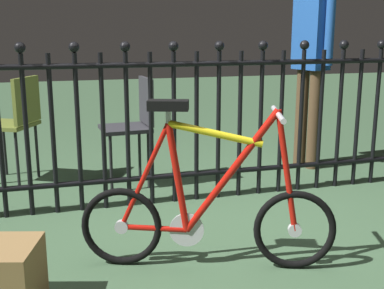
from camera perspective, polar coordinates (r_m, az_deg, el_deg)
The scene contains 7 objects.
ground_plane at distance 2.90m, azimuth 2.31°, elevation -11.67°, with size 20.00×20.00×0.00m, color #3E5C3F.
iron_fence at distance 3.45m, azimuth -2.81°, elevation 2.87°, with size 4.04×0.07×1.18m.
bicycle at distance 2.56m, azimuth 1.72°, elevation -7.54°, with size 1.26×0.53×0.88m.
chair_charcoal at distance 3.92m, azimuth -6.66°, elevation 2.82°, with size 0.40×0.39×0.85m.
chair_olive at distance 4.19m, azimuth -19.57°, elevation 2.89°, with size 0.51×0.51×0.85m.
person_visitor at distance 4.49m, azimuth 13.57°, elevation 10.67°, with size 0.25×0.46×1.74m.
display_crate at distance 2.38m, azimuth -21.07°, elevation -14.20°, with size 0.31×0.31×0.31m, color olive.
Camera 1 is at (-0.83, -2.50, 1.21)m, focal length 46.36 mm.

